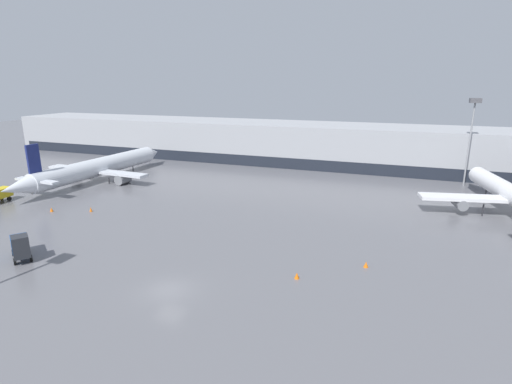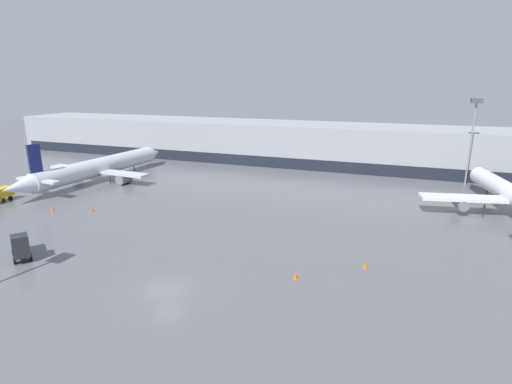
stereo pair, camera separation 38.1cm
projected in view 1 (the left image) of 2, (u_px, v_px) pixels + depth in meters
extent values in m
plane|color=slate|center=(169.00, 290.00, 36.14)|extent=(320.00, 320.00, 0.00)
cube|color=#9EA0A5|center=(315.00, 144.00, 91.02)|extent=(160.00, 16.00, 9.00)
cube|color=#1E232D|center=(306.00, 165.00, 84.62)|extent=(156.80, 0.10, 2.40)
cylinder|color=silver|center=(99.00, 167.00, 75.78)|extent=(4.80, 29.24, 3.32)
cone|color=silver|center=(153.00, 153.00, 90.30)|extent=(3.34, 3.81, 3.16)
cone|color=silver|center=(16.00, 188.00, 60.67)|extent=(3.24, 5.13, 2.99)
cube|color=silver|center=(96.00, 171.00, 75.31)|extent=(22.32, 3.54, 0.44)
cube|color=silver|center=(37.00, 181.00, 63.82)|extent=(8.50, 1.78, 0.35)
cube|color=navy|center=(34.00, 161.00, 62.96)|extent=(0.47, 2.19, 5.17)
cylinder|color=slate|center=(73.00, 173.00, 77.93)|extent=(1.96, 2.74, 1.83)
cylinder|color=slate|center=(123.00, 179.00, 73.23)|extent=(1.96, 2.74, 1.83)
cylinder|color=#2D2D33|center=(133.00, 168.00, 84.72)|extent=(0.20, 0.20, 1.13)
cylinder|color=#2D2D33|center=(80.00, 177.00, 76.39)|extent=(0.20, 0.20, 1.13)
cylinder|color=#2D2D33|center=(109.00, 181.00, 73.70)|extent=(0.20, 0.20, 1.13)
cylinder|color=white|center=(512.00, 195.00, 55.99)|extent=(7.85, 25.42, 2.69)
cone|color=white|center=(474.00, 173.00, 69.52)|extent=(3.11, 3.43, 2.56)
cylinder|color=slate|center=(459.00, 203.00, 56.72)|extent=(2.11, 3.43, 1.48)
cylinder|color=#2D2D33|center=(486.00, 193.00, 64.42)|extent=(0.20, 0.20, 1.72)
cylinder|color=#2D2D33|center=(483.00, 210.00, 55.89)|extent=(0.20, 0.20, 1.72)
cube|color=#19478C|center=(20.00, 243.00, 43.01)|extent=(3.15, 2.91, 1.41)
cube|color=#26282D|center=(21.00, 246.00, 41.14)|extent=(2.25, 2.23, 2.29)
cylinder|color=black|center=(31.00, 258.00, 41.88)|extent=(0.71, 0.61, 0.70)
cylinder|color=black|center=(15.00, 262.00, 41.10)|extent=(0.71, 0.61, 0.70)
cylinder|color=black|center=(29.00, 249.00, 44.07)|extent=(0.71, 0.61, 0.70)
cylinder|color=black|center=(13.00, 252.00, 43.29)|extent=(0.71, 0.61, 0.70)
cube|color=gold|center=(2.00, 193.00, 62.62)|extent=(1.99, 2.82, 1.45)
cylinder|color=black|center=(9.00, 199.00, 63.16)|extent=(0.31, 0.72, 0.70)
cylinder|color=black|center=(1.00, 198.00, 63.55)|extent=(0.31, 0.72, 0.70)
cone|color=orange|center=(91.00, 209.00, 57.92)|extent=(0.40, 0.40, 0.68)
cone|color=orange|center=(366.00, 264.00, 40.56)|extent=(0.49, 0.49, 0.60)
cone|color=orange|center=(51.00, 210.00, 57.98)|extent=(0.46, 0.46, 0.60)
cone|color=orange|center=(297.00, 276.00, 38.22)|extent=(0.49, 0.49, 0.63)
cylinder|color=gray|center=(469.00, 145.00, 70.70)|extent=(0.30, 0.30, 14.71)
cube|color=#4C4C51|center=(476.00, 100.00, 68.62)|extent=(1.80, 1.80, 0.80)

